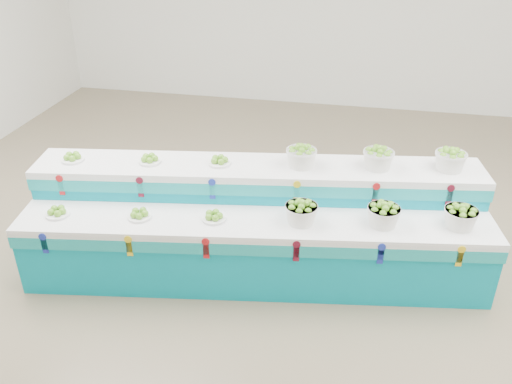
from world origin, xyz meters
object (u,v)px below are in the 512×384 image
display_stand (256,224)px  basket_lower_left (301,212)px  basket_upper_right (450,159)px  plate_upper_mid (149,158)px

display_stand → basket_lower_left: 0.60m
display_stand → basket_upper_right: 1.96m
display_stand → plate_upper_mid: plate_upper_mid is taller
basket_lower_left → plate_upper_mid: 1.60m
basket_lower_left → basket_upper_right: bearing=29.8°
plate_upper_mid → basket_upper_right: (2.87, 0.44, 0.06)m
display_stand → plate_upper_mid: (-1.09, 0.11, 0.55)m
display_stand → basket_upper_right: bearing=8.5°
display_stand → basket_lower_left: bearing=-32.8°
display_stand → basket_upper_right: (1.78, 0.55, 0.62)m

